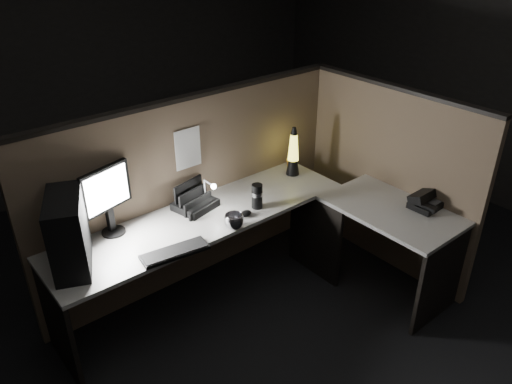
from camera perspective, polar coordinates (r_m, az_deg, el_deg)
floor at (r=3.77m, az=1.82°, el=-15.31°), size 6.00×6.00×0.00m
room_shell at (r=2.89m, az=2.32°, el=8.46°), size 6.00×6.00×6.00m
partition_back at (r=3.94m, az=-6.95°, el=0.09°), size 2.66×0.06×1.50m
partition_right at (r=4.23m, az=14.78°, el=1.42°), size 0.06×1.66×1.50m
desk at (r=3.65m, az=1.47°, el=-5.32°), size 2.60×1.60×0.73m
pc_tower at (r=3.21m, az=-20.64°, el=-4.39°), size 0.37×0.49×0.47m
monitor at (r=3.44m, az=-16.68°, el=-0.25°), size 0.37×0.16×0.49m
keyboard at (r=3.27m, az=-9.27°, el=-6.80°), size 0.46×0.21×0.02m
mouse at (r=3.62m, az=-1.17°, el=-2.46°), size 0.10×0.08×0.04m
clip_lamp at (r=3.70m, az=-5.38°, el=0.08°), size 0.04×0.16×0.21m
organizer at (r=3.73m, az=-7.08°, el=-1.10°), size 0.33×0.31×0.21m
lava_lamp at (r=4.16m, az=4.27°, el=4.23°), size 0.11×0.11×0.42m
travel_mug at (r=3.68m, az=0.12°, el=-0.48°), size 0.08×0.08×0.19m
steel_mug at (r=3.46m, az=-2.54°, el=-3.37°), size 0.16×0.16×0.11m
figurine at (r=4.36m, az=3.86°, el=3.64°), size 0.06×0.06×0.06m
pinned_paper at (r=3.71m, az=-7.79°, el=4.94°), size 0.22×0.00×0.31m
desk_phone at (r=3.91m, az=18.67°, el=-1.03°), size 0.22×0.23×0.13m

